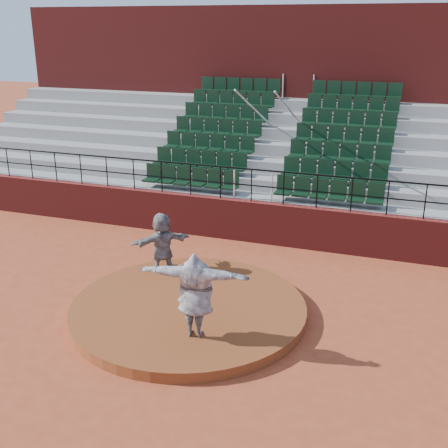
# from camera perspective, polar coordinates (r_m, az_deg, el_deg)

# --- Properties ---
(ground) EXTENTS (90.00, 90.00, 0.00)m
(ground) POSITION_cam_1_polar(r_m,az_deg,el_deg) (13.36, -3.62, -9.10)
(ground) COLOR #A94526
(ground) RESTS_ON ground
(pitchers_mound) EXTENTS (5.50, 5.50, 0.25)m
(pitchers_mound) POSITION_cam_1_polar(r_m,az_deg,el_deg) (13.30, -3.63, -8.63)
(pitchers_mound) COLOR brown
(pitchers_mound) RESTS_ON ground
(pitching_rubber) EXTENTS (0.60, 0.15, 0.03)m
(pitching_rubber) POSITION_cam_1_polar(r_m,az_deg,el_deg) (13.35, -3.39, -7.81)
(pitching_rubber) COLOR white
(pitching_rubber) RESTS_ON pitchers_mound
(boundary_wall) EXTENTS (24.00, 0.30, 1.30)m
(boundary_wall) POSITION_cam_1_polar(r_m,az_deg,el_deg) (17.40, 2.74, 0.29)
(boundary_wall) COLOR maroon
(boundary_wall) RESTS_ON ground
(wall_railing) EXTENTS (24.04, 0.05, 1.03)m
(wall_railing) POSITION_cam_1_polar(r_m,az_deg,el_deg) (17.00, 2.81, 4.68)
(wall_railing) COLOR black
(wall_railing) RESTS_ON boundary_wall
(seating_deck) EXTENTS (24.00, 5.97, 4.63)m
(seating_deck) POSITION_cam_1_polar(r_m,az_deg,el_deg) (20.55, 5.74, 5.56)
(seating_deck) COLOR gray
(seating_deck) RESTS_ON ground
(press_box_facade) EXTENTS (24.00, 3.00, 7.10)m
(press_box_facade) POSITION_cam_1_polar(r_m,az_deg,el_deg) (23.97, 8.26, 12.61)
(press_box_facade) COLOR maroon
(press_box_facade) RESTS_ON ground
(pitcher) EXTENTS (2.34, 0.89, 1.86)m
(pitcher) POSITION_cam_1_polar(r_m,az_deg,el_deg) (11.62, -2.94, -7.18)
(pitcher) COLOR black
(pitcher) RESTS_ON pitchers_mound
(fielder) EXTENTS (1.56, 1.48, 1.76)m
(fielder) POSITION_cam_1_polar(r_m,az_deg,el_deg) (15.04, -6.31, -2.07)
(fielder) COLOR black
(fielder) RESTS_ON ground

